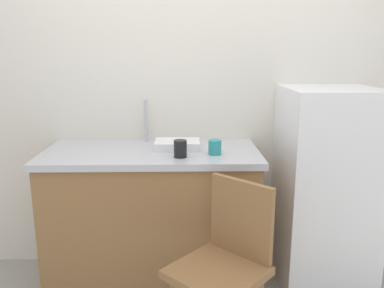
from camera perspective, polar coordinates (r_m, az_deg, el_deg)
back_wall at (r=2.72m, az=-0.83°, el=7.15°), size 4.80×0.10×2.43m
cabinet_base at (r=2.59m, az=-5.66°, el=-11.13°), size 1.29×0.60×0.87m
countertop at (r=2.44m, az=-5.91°, el=-1.36°), size 1.33×0.64×0.04m
faucet at (r=2.65m, az=-6.73°, el=3.37°), size 0.02×0.02×0.28m
refrigerator at (r=2.67m, az=18.83°, el=-6.18°), size 0.56×0.58×1.29m
chair at (r=2.01m, az=4.88°, el=-16.80°), size 0.57×0.57×0.89m
dish_tray at (r=2.46m, az=-2.16°, el=-0.08°), size 0.28×0.20×0.05m
cup_black at (r=2.25m, az=-1.72°, el=-0.70°), size 0.08×0.08×0.10m
cup_teal at (r=2.32m, az=3.35°, el=-0.46°), size 0.08×0.08×0.09m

